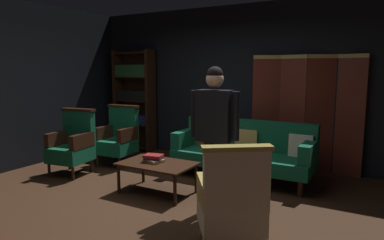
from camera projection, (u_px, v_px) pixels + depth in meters
name	position (u px, v px, depth m)	size (l,w,h in m)	color
ground_plane	(161.00, 202.00, 4.43)	(10.00, 10.00, 0.00)	#331E11
back_wall	(237.00, 84.00, 6.34)	(7.20, 0.10, 2.80)	black
side_wall_left	(40.00, 84.00, 6.21)	(0.10, 3.60, 2.80)	black
folding_screen	(306.00, 112.00, 5.65)	(1.74, 0.31, 1.90)	#5B2319
bookshelf	(135.00, 97.00, 7.21)	(0.90, 0.32, 2.05)	black
velvet_couch	(244.00, 149.00, 5.35)	(2.12, 0.78, 0.88)	black
coffee_table	(157.00, 166.00, 4.70)	(1.00, 0.64, 0.42)	black
armchair_gilt_accent	(232.00, 202.00, 3.14)	(0.81, 0.80, 1.04)	tan
armchair_wing_left	(119.00, 137.00, 6.12)	(0.63, 0.62, 1.04)	black
armchair_wing_right	(73.00, 144.00, 5.57)	(0.65, 0.65, 1.04)	black
standing_figure	(214.00, 127.00, 3.95)	(0.59, 0.24, 1.70)	black
book_tan_leather	(153.00, 161.00, 4.74)	(0.25, 0.20, 0.04)	#9E7A47
book_navy_cloth	(153.00, 158.00, 4.73)	(0.24, 0.16, 0.03)	navy
book_red_leather	(153.00, 156.00, 4.73)	(0.24, 0.17, 0.04)	maroon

